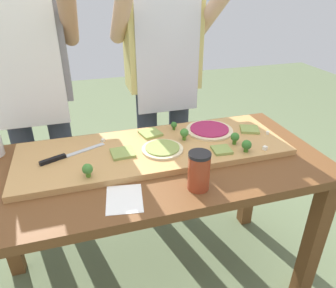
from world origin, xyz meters
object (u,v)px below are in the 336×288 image
at_px(broccoli_floret_center_left, 235,137).
at_px(cheese_crumble_b, 268,133).
at_px(broccoli_floret_front_left, 174,125).
at_px(chefs_knife, 64,156).
at_px(pizza_slice_far_right, 123,153).
at_px(pizza_whole_pesto_green, 162,149).
at_px(cheese_crumble_c, 265,148).
at_px(cook_left, 29,80).
at_px(broccoli_floret_center_right, 184,133).
at_px(pizza_slice_near_right, 249,129).
at_px(pizza_whole_beet_magenta, 209,130).
at_px(cheese_crumble_a, 103,140).
at_px(pizza_slice_near_left, 150,133).
at_px(pizza_slice_far_left, 222,150).
at_px(cook_right, 163,70).
at_px(prep_table, 150,184).
at_px(broccoli_floret_front_mid, 88,169).
at_px(broccoli_floret_front_right, 247,145).
at_px(sauce_jar, 199,171).
at_px(recipe_note, 124,199).

xyz_separation_m(broccoli_floret_center_left, cheese_crumble_b, (0.20, 0.04, -0.03)).
bearing_deg(broccoli_floret_front_left, cheese_crumble_b, -23.22).
distance_m(chefs_knife, pizza_slice_far_right, 0.25).
height_order(chefs_knife, pizza_slice_far_right, chefs_knife).
relative_size(pizza_whole_pesto_green, pizza_slice_far_right, 1.90).
height_order(pizza_slice_far_right, broccoli_floret_center_left, broccoli_floret_center_left).
xyz_separation_m(cheese_crumble_c, cook_left, (-0.98, 0.64, 0.21)).
relative_size(broccoli_floret_front_left, broccoli_floret_center_right, 0.74).
xyz_separation_m(pizza_whole_pesto_green, pizza_slice_near_right, (0.47, 0.07, -0.00)).
bearing_deg(pizza_whole_beet_magenta, broccoli_floret_front_left, 157.39).
xyz_separation_m(chefs_knife, cook_left, (-0.13, 0.45, 0.21)).
xyz_separation_m(chefs_knife, broccoli_floret_center_left, (0.75, -0.10, 0.03)).
bearing_deg(cheese_crumble_a, cheese_crumble_c, -22.89).
relative_size(pizza_whole_beet_magenta, pizza_slice_near_left, 2.50).
height_order(pizza_whole_pesto_green, broccoli_floret_center_left, broccoli_floret_center_left).
xyz_separation_m(pizza_slice_far_left, cheese_crumble_b, (0.29, 0.09, 0.00)).
bearing_deg(pizza_slice_near_right, cheese_crumble_b, -45.09).
height_order(broccoli_floret_center_left, cheese_crumble_c, broccoli_floret_center_left).
xyz_separation_m(broccoli_floret_center_right, cook_right, (0.03, 0.44, 0.18)).
xyz_separation_m(pizza_slice_far_right, broccoli_floret_front_left, (0.29, 0.17, 0.02)).
bearing_deg(pizza_slice_near_left, cheese_crumble_c, -33.43).
relative_size(prep_table, broccoli_floret_front_mid, 28.00).
relative_size(pizza_slice_near_right, broccoli_floret_front_right, 1.61).
relative_size(pizza_whole_beet_magenta, broccoli_floret_center_right, 4.07).
bearing_deg(broccoli_floret_center_left, cheese_crumble_a, 161.19).
distance_m(pizza_slice_far_right, broccoli_floret_front_right, 0.54).
distance_m(prep_table, pizza_whole_beet_magenta, 0.41).
xyz_separation_m(pizza_whole_pesto_green, sauce_jar, (0.06, -0.27, 0.04)).
height_order(pizza_whole_beet_magenta, pizza_slice_far_left, pizza_whole_beet_magenta).
relative_size(chefs_knife, pizza_slice_near_left, 2.98).
bearing_deg(pizza_slice_near_right, broccoli_floret_center_left, -142.54).
bearing_deg(cheese_crumble_b, pizza_slice_far_left, -162.46).
bearing_deg(broccoli_floret_front_right, pizza_whole_pesto_green, 161.24).
bearing_deg(cook_right, chefs_knife, -141.39).
xyz_separation_m(pizza_whole_beet_magenta, pizza_slice_near_right, (0.19, -0.05, -0.00)).
distance_m(prep_table, broccoli_floret_front_right, 0.45).
xyz_separation_m(pizza_whole_beet_magenta, cheese_crumble_a, (-0.52, 0.04, -0.00)).
height_order(chefs_knife, pizza_whole_beet_magenta, same).
bearing_deg(sauce_jar, cook_left, 127.83).
bearing_deg(pizza_slice_far_left, pizza_whole_beet_magenta, 81.72).
distance_m(pizza_whole_beet_magenta, pizza_slice_far_right, 0.46).
bearing_deg(pizza_whole_pesto_green, recipe_note, -129.65).
relative_size(broccoli_floret_front_right, cook_right, 0.03).
xyz_separation_m(pizza_slice_far_left, sauce_jar, (-0.19, -0.19, 0.04)).
relative_size(broccoli_floret_front_mid, recipe_note, 0.33).
height_order(broccoli_floret_front_right, recipe_note, broccoli_floret_front_right).
distance_m(chefs_knife, broccoli_floret_front_left, 0.54).
bearing_deg(prep_table, chefs_knife, 164.40).
relative_size(recipe_note, cook_right, 0.10).
xyz_separation_m(sauce_jar, recipe_note, (-0.28, 0.01, -0.07)).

